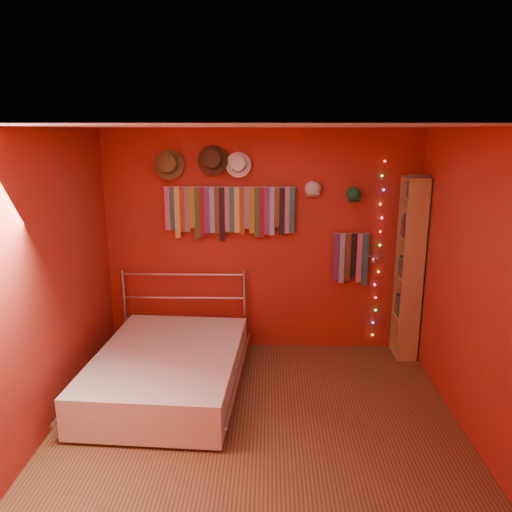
# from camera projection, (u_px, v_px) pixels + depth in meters

# --- Properties ---
(ground) EXTENTS (3.50, 3.50, 0.00)m
(ground) POSITION_uv_depth(u_px,v_px,m) (257.00, 431.00, 4.22)
(ground) COLOR #4F301B
(ground) RESTS_ON ground
(back_wall) EXTENTS (3.50, 0.02, 2.50)m
(back_wall) POSITION_uv_depth(u_px,v_px,m) (261.00, 242.00, 5.61)
(back_wall) COLOR maroon
(back_wall) RESTS_ON ground
(right_wall) EXTENTS (0.02, 3.50, 2.50)m
(right_wall) POSITION_uv_depth(u_px,v_px,m) (483.00, 292.00, 3.87)
(right_wall) COLOR maroon
(right_wall) RESTS_ON ground
(left_wall) EXTENTS (0.02, 3.50, 2.50)m
(left_wall) POSITION_uv_depth(u_px,v_px,m) (38.00, 289.00, 3.96)
(left_wall) COLOR maroon
(left_wall) RESTS_ON ground
(ceiling) EXTENTS (3.50, 3.50, 0.02)m
(ceiling) POSITION_uv_depth(u_px,v_px,m) (258.00, 126.00, 3.61)
(ceiling) COLOR white
(ceiling) RESTS_ON back_wall
(tie_rack) EXTENTS (1.45, 0.03, 0.60)m
(tie_rack) POSITION_uv_depth(u_px,v_px,m) (230.00, 210.00, 5.46)
(tie_rack) COLOR silver
(tie_rack) RESTS_ON back_wall
(small_tie_rack) EXTENTS (0.40, 0.03, 0.60)m
(small_tie_rack) POSITION_uv_depth(u_px,v_px,m) (351.00, 257.00, 5.56)
(small_tie_rack) COLOR silver
(small_tie_rack) RESTS_ON back_wall
(fedora_olive) EXTENTS (0.32, 0.18, 0.32)m
(fedora_olive) POSITION_uv_depth(u_px,v_px,m) (169.00, 164.00, 5.32)
(fedora_olive) COLOR brown
(fedora_olive) RESTS_ON back_wall
(fedora_brown) EXTENTS (0.33, 0.18, 0.32)m
(fedora_brown) POSITION_uv_depth(u_px,v_px,m) (212.00, 160.00, 5.30)
(fedora_brown) COLOR #3F2816
(fedora_brown) RESTS_ON back_wall
(fedora_white) EXTENTS (0.27, 0.15, 0.27)m
(fedora_white) POSITION_uv_depth(u_px,v_px,m) (238.00, 164.00, 5.31)
(fedora_white) COLOR white
(fedora_white) RESTS_ON back_wall
(cap_white) EXTENTS (0.18, 0.22, 0.18)m
(cap_white) POSITION_uv_depth(u_px,v_px,m) (313.00, 189.00, 5.39)
(cap_white) COLOR silver
(cap_white) RESTS_ON back_wall
(cap_green) EXTENTS (0.17, 0.21, 0.17)m
(cap_green) POSITION_uv_depth(u_px,v_px,m) (353.00, 194.00, 5.40)
(cap_green) COLOR #176834
(cap_green) RESTS_ON back_wall
(fairy_lights) EXTENTS (0.06, 0.02, 2.02)m
(fairy_lights) POSITION_uv_depth(u_px,v_px,m) (378.00, 252.00, 5.56)
(fairy_lights) COLOR #FF3333
(fairy_lights) RESTS_ON back_wall
(reading_lamp) EXTENTS (0.07, 0.31, 0.09)m
(reading_lamp) POSITION_uv_depth(u_px,v_px,m) (373.00, 259.00, 5.37)
(reading_lamp) COLOR silver
(reading_lamp) RESTS_ON back_wall
(bookshelf) EXTENTS (0.25, 0.34, 2.00)m
(bookshelf) POSITION_uv_depth(u_px,v_px,m) (413.00, 268.00, 5.41)
(bookshelf) COLOR #9E7C47
(bookshelf) RESTS_ON ground
(bed) EXTENTS (1.53, 1.99, 0.94)m
(bed) POSITION_uv_depth(u_px,v_px,m) (168.00, 369.00, 4.83)
(bed) COLOR silver
(bed) RESTS_ON ground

